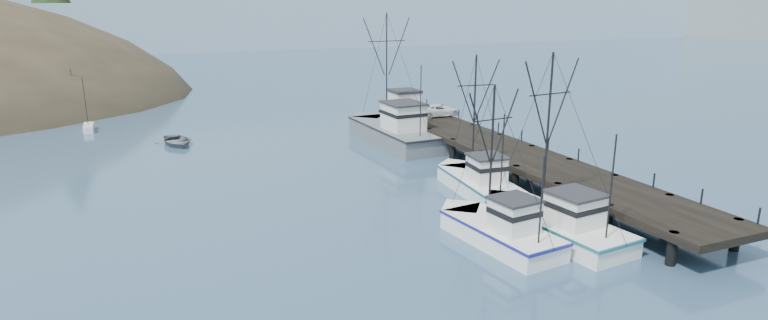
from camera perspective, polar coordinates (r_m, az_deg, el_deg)
ground at (r=33.99m, az=7.17°, el=-10.45°), size 400.00×400.00×0.00m
pier at (r=53.34m, az=11.65°, el=0.78°), size 6.00×44.00×2.00m
distant_ridge at (r=198.55m, az=-15.86°, el=10.30°), size 360.00×40.00×26.00m
distant_ridge_far at (r=213.22m, az=-30.01°, el=9.17°), size 180.00×25.00×18.00m
trawler_near at (r=39.82m, az=15.85°, el=-5.74°), size 4.89×11.81×11.83m
trawler_mid at (r=37.77m, az=10.75°, el=-6.57°), size 4.32×10.03×10.06m
trawler_far at (r=47.25m, az=8.87°, el=-2.04°), size 4.22×10.60×10.89m
work_vessel at (r=62.74m, az=0.89°, el=2.79°), size 5.45×16.38×13.59m
pier_shed at (r=67.56m, az=1.98°, el=5.56°), size 3.00×3.20×2.80m
pickup_truck at (r=66.73m, az=5.25°, el=4.74°), size 4.97×2.47×1.35m
motorboat at (r=65.60m, az=-19.11°, el=1.39°), size 4.60×5.87×1.11m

